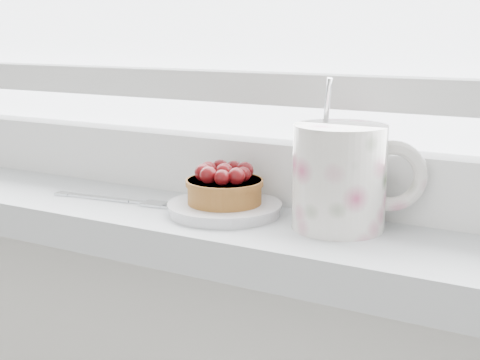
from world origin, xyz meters
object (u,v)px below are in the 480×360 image
Objects in this scene: saucer at (225,208)px; floral_mug at (343,175)px; fork at (119,200)px; raspberry_tart at (224,185)px.

floral_mug is at bearing 5.25° from saucer.
fork is (-0.26, -0.03, -0.05)m from floral_mug.
raspberry_tart is 0.47× the size of fork.
saucer is 0.14m from floral_mug.
fork is at bearing -173.90° from raspberry_tart.
fork is (-0.13, -0.01, -0.03)m from raspberry_tart.
raspberry_tart is at bearing -174.82° from floral_mug.
floral_mug is 0.85× the size of fork.
fork is at bearing -173.96° from saucer.
saucer is 0.03m from raspberry_tart.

